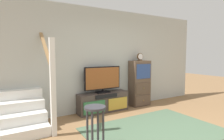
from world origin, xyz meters
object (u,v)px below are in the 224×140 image
(television, at_px, (103,79))
(side_cabinet, at_px, (140,83))
(desk_clock, at_px, (140,57))
(media_console, at_px, (103,102))
(bar_stool_near, at_px, (95,117))

(television, height_order, side_cabinet, side_cabinet)
(side_cabinet, relative_size, desk_clock, 6.08)
(media_console, distance_m, television, 0.61)
(media_console, xyz_separation_m, side_cabinet, (1.21, 0.01, 0.40))
(desk_clock, height_order, bar_stool_near, desk_clock)
(side_cabinet, relative_size, bar_stool_near, 1.89)
(television, bearing_deg, media_console, -90.00)
(television, height_order, desk_clock, desk_clock)
(media_console, height_order, desk_clock, desk_clock)
(side_cabinet, bearing_deg, television, 179.35)
(television, xyz_separation_m, side_cabinet, (1.21, -0.01, -0.21))
(media_console, relative_size, bar_stool_near, 1.95)
(side_cabinet, height_order, desk_clock, desk_clock)
(media_console, xyz_separation_m, television, (0.00, 0.02, 0.61))
(side_cabinet, xyz_separation_m, desk_clock, (-0.01, -0.01, 0.77))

